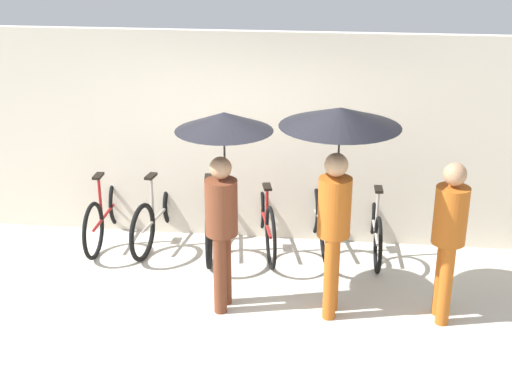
% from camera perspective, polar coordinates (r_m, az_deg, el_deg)
% --- Properties ---
extents(ground_plane, '(30.00, 30.00, 0.00)m').
position_cam_1_polar(ground_plane, '(7.03, -3.68, -11.09)').
color(ground_plane, beige).
extents(back_wall, '(11.86, 0.12, 2.53)m').
position_cam_1_polar(back_wall, '(8.53, -1.20, 4.36)').
color(back_wall, beige).
rests_on(back_wall, ground).
extents(parked_bicycle_0, '(0.44, 1.67, 1.07)m').
position_cam_1_polar(parked_bicycle_0, '(8.89, -11.88, -1.58)').
color(parked_bicycle_0, black).
rests_on(parked_bicycle_0, ground).
extents(parked_bicycle_1, '(0.44, 1.71, 1.04)m').
position_cam_1_polar(parked_bicycle_1, '(8.75, -7.76, -1.71)').
color(parked_bicycle_1, black).
rests_on(parked_bicycle_1, ground).
extents(parked_bicycle_2, '(0.45, 1.77, 1.00)m').
position_cam_1_polar(parked_bicycle_2, '(8.53, -3.68, -1.96)').
color(parked_bicycle_2, black).
rests_on(parked_bicycle_2, ground).
extents(parked_bicycle_3, '(0.56, 1.75, 1.11)m').
position_cam_1_polar(parked_bicycle_3, '(8.51, 0.71, -2.01)').
color(parked_bicycle_3, black).
rests_on(parked_bicycle_3, ground).
extents(parked_bicycle_4, '(0.55, 1.69, 1.00)m').
position_cam_1_polar(parked_bicycle_4, '(8.49, 5.11, -2.05)').
color(parked_bicycle_4, black).
rests_on(parked_bicycle_4, ground).
extents(parked_bicycle_5, '(0.44, 1.63, 1.10)m').
position_cam_1_polar(parked_bicycle_5, '(8.51, 9.47, -2.57)').
color(parked_bicycle_5, black).
rests_on(parked_bicycle_5, ground).
extents(pedestrian_leading, '(0.94, 0.94, 2.03)m').
position_cam_1_polar(pedestrian_leading, '(6.83, -2.65, 2.57)').
color(pedestrian_leading, brown).
rests_on(pedestrian_leading, ground).
extents(pedestrian_center, '(1.15, 1.15, 2.10)m').
position_cam_1_polar(pedestrian_center, '(6.73, 6.60, 3.41)').
color(pedestrian_center, '#B25619').
rests_on(pedestrian_center, ground).
extents(pedestrian_trailing, '(0.32, 0.32, 1.64)m').
position_cam_1_polar(pedestrian_trailing, '(7.02, 15.18, -3.02)').
color(pedestrian_trailing, '#B25619').
rests_on(pedestrian_trailing, ground).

